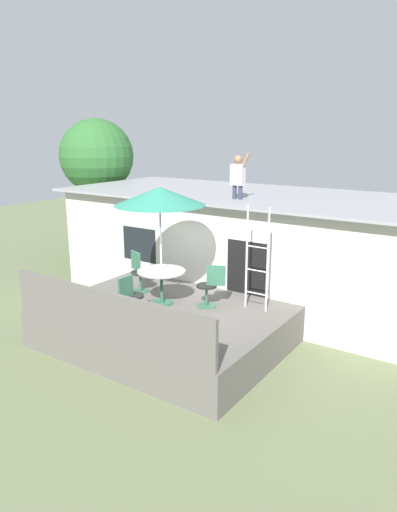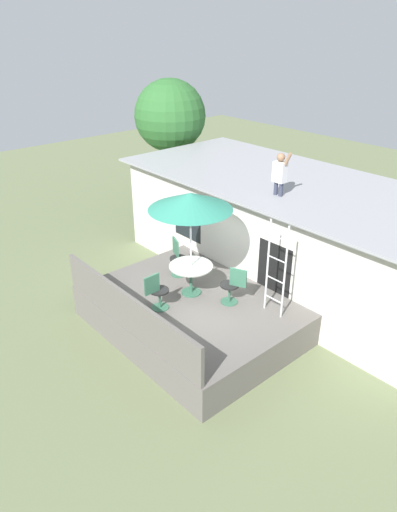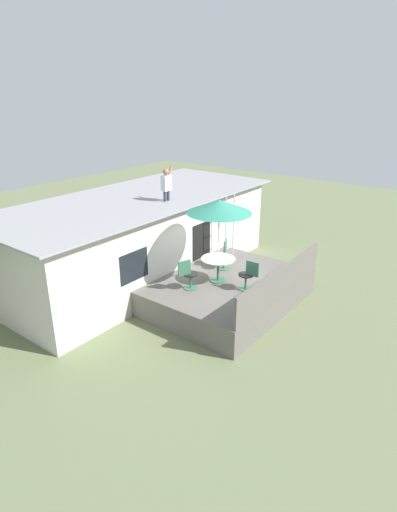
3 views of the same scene
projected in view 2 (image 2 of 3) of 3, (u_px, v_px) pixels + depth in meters
ground_plane at (197, 325)px, 11.46m from camera, size 40.00×40.00×0.00m
house at (294, 233)px, 12.93m from camera, size 10.50×4.50×2.84m
deck at (197, 311)px, 11.28m from camera, size 4.85×3.97×0.80m
deck_railing at (127, 312)px, 9.76m from camera, size 4.75×0.08×0.90m
patio_table at (191, 271)px, 11.03m from camera, size 1.04×1.04×0.74m
patio_umbrella at (190, 201)px, 10.23m from camera, size 1.90×1.90×2.54m
step_ladder at (276, 270)px, 10.04m from camera, size 0.52×0.04×2.20m
person_figure at (280, 171)px, 11.19m from camera, size 0.47×0.20×1.11m
patio_chair_left at (177, 258)px, 11.96m from camera, size 0.60×0.44×0.92m
patio_chair_right at (233, 286)px, 10.69m from camera, size 0.59×0.44×0.92m
patio_chair_near at (157, 292)px, 10.45m from camera, size 0.44×0.62×0.92m
backyard_tree at (170, 117)px, 16.93m from camera, size 2.59×2.59×4.89m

